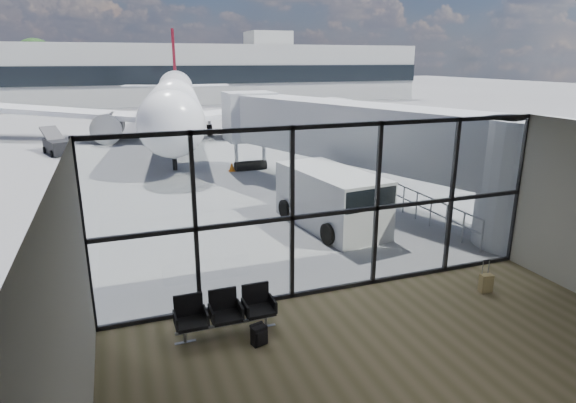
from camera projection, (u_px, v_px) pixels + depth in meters
ground at (166, 121)px, 49.05m from camera, size 220.00×220.00×0.00m
lounge_shell at (461, 270)px, 7.93m from camera, size 12.02×8.01×4.51m
glass_curtain_wall at (336, 211)px, 12.37m from camera, size 12.10×0.12×4.50m
jet_bridge at (369, 139)px, 20.20m from camera, size 8.00×16.50×4.33m
apron_railing at (431, 208)px, 17.79m from camera, size 0.06×5.46×1.11m
far_terminal at (142, 73)px, 67.46m from camera, size 80.00×12.20×11.00m
tree_5 at (36, 60)px, 71.31m from camera, size 6.27×6.27×9.03m
seating_row at (225, 310)px, 10.86m from camera, size 2.28×0.65×1.01m
backpack at (259, 335)px, 10.45m from camera, size 0.37×0.36×0.49m
suitcase at (486, 283)px, 12.80m from camera, size 0.35×0.27×0.89m
airliner at (175, 101)px, 39.06m from camera, size 30.34×35.32×9.13m
service_van at (332, 199)px, 17.64m from camera, size 2.87×5.08×2.10m
belt_loader at (58, 146)px, 31.58m from camera, size 2.28×3.73×1.63m
traffic_cone_b at (305, 176)px, 24.57m from camera, size 0.41×0.41×0.59m
traffic_cone_c at (232, 167)px, 26.79m from camera, size 0.36×0.36×0.51m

